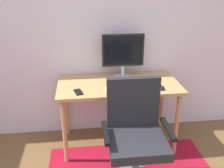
{
  "coord_description": "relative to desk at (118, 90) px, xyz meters",
  "views": [
    {
      "loc": [
        0.08,
        -0.71,
        1.79
      ],
      "look_at": [
        0.35,
        1.56,
        0.84
      ],
      "focal_mm": 41.97,
      "sensor_mm": 36.0,
      "label": 1
    }
  ],
  "objects": [
    {
      "name": "computer_mouse",
      "position": [
        0.4,
        -0.2,
        0.1
      ],
      "size": [
        0.06,
        0.1,
        0.03
      ],
      "primitive_type": "ellipsoid",
      "color": "black",
      "rests_on": "desk"
    },
    {
      "name": "office_chair",
      "position": [
        0.05,
        -0.66,
        -0.22
      ],
      "size": [
        0.57,
        0.5,
        0.99
      ],
      "rotation": [
        0.0,
        0.0,
        -0.01
      ],
      "color": "slate",
      "rests_on": "ground"
    },
    {
      "name": "desk",
      "position": [
        0.0,
        0.0,
        0.0
      ],
      "size": [
        1.27,
        0.65,
        0.74
      ],
      "color": "tan",
      "rests_on": "ground"
    },
    {
      "name": "wall_back",
      "position": [
        -0.45,
        0.39,
        0.64
      ],
      "size": [
        6.0,
        0.1,
        2.6
      ],
      "primitive_type": "cube",
      "color": "silver",
      "rests_on": "ground"
    },
    {
      "name": "cell_phone",
      "position": [
        -0.42,
        -0.18,
        0.09
      ],
      "size": [
        0.1,
        0.15,
        0.01
      ],
      "primitive_type": "cube",
      "rotation": [
        0.0,
        0.0,
        0.25
      ],
      "color": "black",
      "rests_on": "desk"
    },
    {
      "name": "coffee_cup",
      "position": [
        0.33,
        -0.08,
        0.13
      ],
      "size": [
        0.08,
        0.08,
        0.09
      ],
      "primitive_type": "cylinder",
      "color": "#1B3D94",
      "rests_on": "desk"
    },
    {
      "name": "monitor",
      "position": [
        0.07,
        0.18,
        0.37
      ],
      "size": [
        0.45,
        0.18,
        0.48
      ],
      "color": "#B2B2B7",
      "rests_on": "desk"
    },
    {
      "name": "keyboard",
      "position": [
        0.06,
        -0.18,
        0.09
      ],
      "size": [
        0.43,
        0.13,
        0.02
      ],
      "primitive_type": "cube",
      "color": "white",
      "rests_on": "desk"
    }
  ]
}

